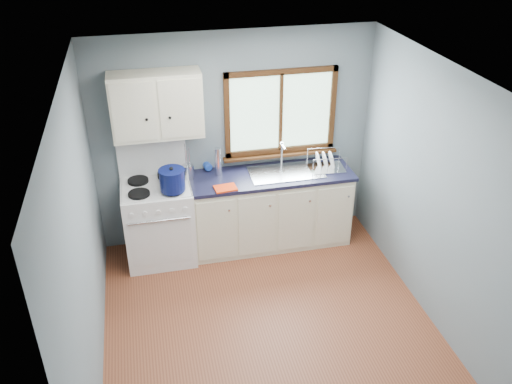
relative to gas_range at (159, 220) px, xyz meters
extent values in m
cube|color=brown|center=(0.95, -1.47, -0.50)|extent=(3.20, 3.60, 0.02)
cube|color=white|center=(0.95, -1.47, 2.02)|extent=(3.20, 3.60, 0.02)
cube|color=slate|center=(0.95, 0.34, 0.76)|extent=(3.20, 0.02, 2.50)
cube|color=slate|center=(-0.66, -1.47, 0.76)|extent=(0.02, 3.60, 2.50)
cube|color=slate|center=(2.56, -1.47, 0.76)|extent=(0.02, 3.60, 2.50)
cube|color=white|center=(0.00, -0.01, -0.03)|extent=(0.76, 0.65, 0.92)
cube|color=white|center=(0.00, 0.30, 0.65)|extent=(0.76, 0.05, 0.44)
cube|color=silver|center=(0.00, -0.01, 0.43)|extent=(0.72, 0.59, 0.01)
cylinder|color=black|center=(-0.18, -0.16, 0.45)|extent=(0.23, 0.23, 0.03)
cylinder|color=black|center=(0.18, -0.16, 0.45)|extent=(0.23, 0.23, 0.03)
cylinder|color=black|center=(-0.18, 0.14, 0.45)|extent=(0.23, 0.23, 0.03)
cylinder|color=black|center=(0.18, 0.14, 0.45)|extent=(0.23, 0.23, 0.03)
cylinder|color=silver|center=(0.00, -0.35, 0.21)|extent=(0.66, 0.02, 0.02)
cube|color=silver|center=(0.00, -0.33, -0.09)|extent=(0.66, 0.01, 0.55)
cube|color=beige|center=(1.31, 0.02, -0.05)|extent=(1.85, 0.60, 0.88)
cube|color=black|center=(1.31, 0.04, -0.45)|extent=(1.85, 0.54, 0.08)
cube|color=black|center=(1.31, 0.02, 0.41)|extent=(1.89, 0.64, 0.04)
cube|color=silver|center=(1.49, 0.02, 0.43)|extent=(0.84, 0.46, 0.01)
cube|color=silver|center=(1.29, 0.02, 0.36)|extent=(0.36, 0.40, 0.14)
cube|color=silver|center=(1.69, 0.02, 0.36)|extent=(0.36, 0.40, 0.14)
cylinder|color=silver|center=(1.49, 0.22, 0.57)|extent=(0.02, 0.02, 0.28)
cylinder|color=silver|center=(1.49, 0.15, 0.70)|extent=(0.02, 0.16, 0.02)
sphere|color=silver|center=(1.49, 0.22, 0.71)|extent=(0.04, 0.04, 0.04)
cube|color=#9EC6A8|center=(1.49, 0.32, 1.06)|extent=(1.22, 0.01, 0.92)
cube|color=#3E210E|center=(1.49, 0.30, 1.53)|extent=(1.30, 0.05, 0.06)
cube|color=#3E210E|center=(1.49, 0.30, 0.59)|extent=(1.30, 0.05, 0.06)
cube|color=#3E210E|center=(0.87, 0.30, 1.06)|extent=(0.06, 0.05, 1.00)
cube|color=#3E210E|center=(2.10, 0.30, 1.06)|extent=(0.06, 0.05, 1.00)
cube|color=#3E210E|center=(1.49, 0.30, 1.06)|extent=(0.03, 0.05, 0.92)
cube|color=#3E210E|center=(1.49, 0.27, 0.54)|extent=(1.36, 0.10, 0.03)
cube|color=beige|center=(0.10, 0.16, 1.31)|extent=(0.95, 0.32, 0.70)
cube|color=beige|center=(-0.14, -0.01, 1.31)|extent=(0.44, 0.01, 0.62)
cube|color=beige|center=(0.34, -0.01, 1.31)|extent=(0.44, 0.01, 0.62)
sphere|color=black|center=(-0.02, -0.02, 1.23)|extent=(0.03, 0.03, 0.03)
sphere|color=black|center=(0.22, -0.02, 1.23)|extent=(0.03, 0.03, 0.03)
cylinder|color=black|center=(0.17, 0.14, 0.49)|extent=(0.32, 0.32, 0.05)
cube|color=black|center=(0.36, 0.17, 0.49)|extent=(0.15, 0.05, 0.02)
cylinder|color=#0B1347|center=(0.18, -0.17, 0.58)|extent=(0.29, 0.29, 0.23)
cylinder|color=#0B1347|center=(0.18, -0.17, 0.70)|extent=(0.30, 0.30, 0.02)
sphere|color=black|center=(0.18, -0.17, 0.72)|extent=(0.04, 0.04, 0.04)
cylinder|color=silver|center=(0.38, 0.12, 0.51)|extent=(0.17, 0.17, 0.17)
cylinder|color=silver|center=(0.40, 0.12, 0.68)|extent=(0.01, 0.01, 0.24)
cylinder|color=silver|center=(0.36, 0.14, 0.70)|extent=(0.01, 0.01, 0.29)
cylinder|color=silver|center=(0.37, 0.10, 0.67)|extent=(0.01, 0.01, 0.22)
cylinder|color=silver|center=(0.72, 0.13, 0.59)|extent=(0.09, 0.09, 0.33)
imported|color=#1E44AE|center=(0.63, 0.23, 0.55)|extent=(0.11, 0.11, 0.24)
cube|color=red|center=(0.74, -0.21, 0.44)|extent=(0.25, 0.19, 0.02)
cube|color=silver|center=(1.97, 0.01, 0.43)|extent=(0.43, 0.34, 0.01)
cylinder|color=silver|center=(1.77, -0.12, 0.52)|extent=(0.01, 0.01, 0.19)
cylinder|color=silver|center=(2.15, -0.15, 0.52)|extent=(0.01, 0.01, 0.19)
cylinder|color=silver|center=(1.79, 0.17, 0.52)|extent=(0.01, 0.01, 0.19)
cylinder|color=silver|center=(2.18, 0.14, 0.52)|extent=(0.01, 0.01, 0.19)
cylinder|color=silver|center=(1.96, -0.13, 0.62)|extent=(0.39, 0.04, 0.01)
cylinder|color=silver|center=(1.98, 0.16, 0.62)|extent=(0.39, 0.04, 0.01)
cylinder|color=white|center=(1.87, 0.02, 0.53)|extent=(0.07, 0.22, 0.21)
cylinder|color=white|center=(1.95, 0.02, 0.53)|extent=(0.07, 0.22, 0.21)
cylinder|color=white|center=(2.03, 0.01, 0.53)|extent=(0.07, 0.22, 0.21)
camera|label=1|loc=(-0.06, -5.29, 3.30)|focal=38.00mm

